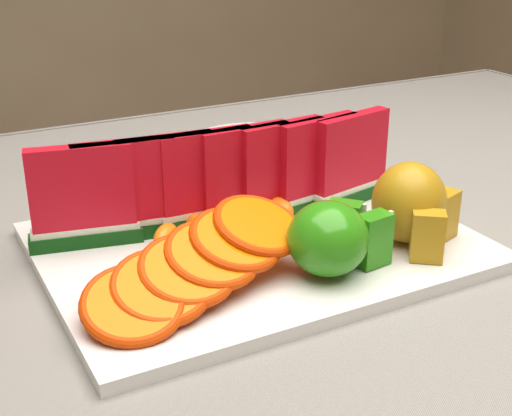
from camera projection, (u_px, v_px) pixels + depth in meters
The scene contains 10 objects.
table at pixel (296, 332), 0.75m from camera, with size 1.40×0.90×0.75m.
tablecloth at pixel (297, 279), 0.72m from camera, with size 1.53×1.03×0.20m.
platter at pixel (257, 245), 0.69m from camera, with size 0.40×0.30×0.01m.
apple_cluster at pixel (333, 237), 0.61m from camera, with size 0.11×0.09×0.07m.
pear_cluster at pixel (412, 205), 0.67m from camera, with size 0.10×0.10×0.08m.
side_plate at pixel (254, 144), 0.98m from camera, with size 0.23×0.23×0.01m.
watermelon_row at pixel (226, 179), 0.71m from camera, with size 0.39×0.07×0.10m.
orange_fan_front at pixel (200, 262), 0.58m from camera, with size 0.23×0.14×0.06m.
orange_fan_back at pixel (182, 182), 0.77m from camera, with size 0.28×0.10×0.04m.
tangerine_segments at pixel (230, 226), 0.69m from camera, with size 0.16×0.08×0.02m.
Camera 1 is at (-0.34, -0.54, 1.07)m, focal length 50.00 mm.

